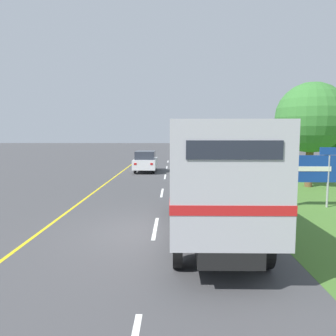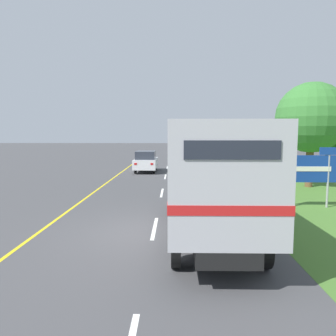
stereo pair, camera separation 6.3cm
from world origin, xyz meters
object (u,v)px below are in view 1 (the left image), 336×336
(horse_trailer_truck, at_px, (210,174))
(lead_car_white, at_px, (146,161))
(highway_sign, at_px, (310,170))
(roadside_tree_near, at_px, (311,118))
(delineator_post, at_px, (269,207))
(roadside_tree_mid, at_px, (329,127))

(horse_trailer_truck, distance_m, lead_car_white, 17.42)
(highway_sign, relative_size, roadside_tree_near, 0.42)
(highway_sign, bearing_deg, delineator_post, -137.02)
(roadside_tree_mid, bearing_deg, highway_sign, -117.94)
(lead_car_white, xyz_separation_m, roadside_tree_near, (10.38, -7.55, 3.19))
(roadside_tree_near, distance_m, delineator_post, 9.67)
(roadside_tree_near, bearing_deg, highway_sign, -112.08)
(roadside_tree_near, distance_m, roadside_tree_mid, 6.71)
(delineator_post, bearing_deg, horse_trailer_truck, -143.02)
(horse_trailer_truck, relative_size, delineator_post, 8.71)
(roadside_tree_near, bearing_deg, delineator_post, -120.74)
(highway_sign, distance_m, roadside_tree_near, 6.45)
(highway_sign, xyz_separation_m, roadside_tree_mid, (5.91, 11.14, 2.02))
(highway_sign, bearing_deg, roadside_tree_near, 67.92)
(delineator_post, bearing_deg, lead_car_white, 110.77)
(lead_car_white, xyz_separation_m, delineator_post, (5.79, -15.27, -0.39))
(lead_car_white, relative_size, highway_sign, 1.59)
(lead_car_white, height_order, delineator_post, lead_car_white)
(lead_car_white, distance_m, delineator_post, 16.34)
(highway_sign, height_order, roadside_tree_mid, roadside_tree_mid)
(lead_car_white, height_order, roadside_tree_near, roadside_tree_near)
(lead_car_white, bearing_deg, roadside_tree_mid, -7.89)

